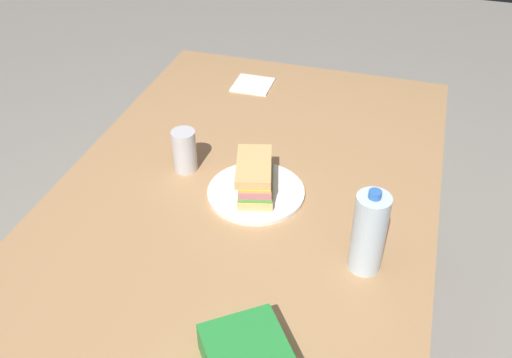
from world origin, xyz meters
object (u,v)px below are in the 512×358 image
(sandwich, at_px, (255,177))
(water_bottle_tall, at_px, (369,233))
(dining_table, at_px, (233,240))
(soda_can_silver, at_px, (184,151))
(paper_plate, at_px, (256,192))

(sandwich, bearing_deg, water_bottle_tall, -120.03)
(dining_table, distance_m, soda_can_silver, 0.28)
(soda_can_silver, bearing_deg, water_bottle_tall, -113.44)
(paper_plate, bearing_deg, water_bottle_tall, -119.82)
(water_bottle_tall, relative_size, soda_can_silver, 1.77)
(water_bottle_tall, height_order, soda_can_silver, water_bottle_tall)
(soda_can_silver, bearing_deg, sandwich, -102.74)
(dining_table, relative_size, water_bottle_tall, 8.16)
(dining_table, bearing_deg, water_bottle_tall, -101.85)
(paper_plate, xyz_separation_m, water_bottle_tall, (-0.18, -0.31, 0.10))
(dining_table, relative_size, soda_can_silver, 14.47)
(sandwich, distance_m, water_bottle_tall, 0.37)
(paper_plate, bearing_deg, sandwich, 41.47)
(dining_table, xyz_separation_m, soda_can_silver, (0.16, 0.19, 0.14))
(paper_plate, bearing_deg, soda_can_silver, 76.64)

